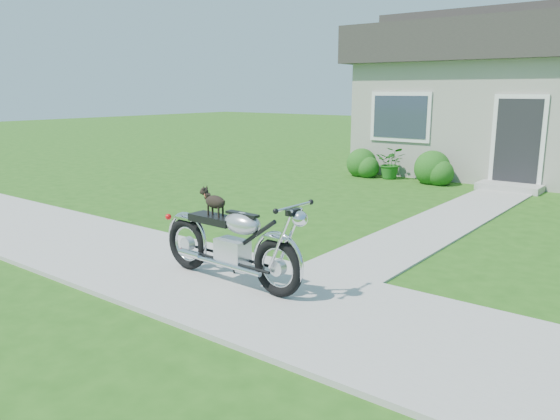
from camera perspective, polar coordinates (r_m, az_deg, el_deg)
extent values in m
plane|color=#235114|center=(5.43, 13.71, -12.91)|extent=(80.00, 80.00, 0.00)
cube|color=#9E9B93|center=(5.42, 13.73, -12.72)|extent=(24.00, 2.20, 0.04)
cube|color=#9E9B93|center=(10.38, 17.52, -0.83)|extent=(1.20, 8.00, 0.03)
cube|color=black|center=(13.98, 23.55, 6.30)|extent=(1.00, 0.06, 2.10)
cube|color=#9E9B93|center=(13.77, 22.83, 2.20)|extent=(1.40, 0.70, 0.16)
cube|color=#2D3847|center=(14.96, 12.43, 9.48)|extent=(1.70, 0.05, 1.30)
sphere|color=#1F5416|center=(15.04, 8.52, 4.85)|extent=(0.81, 0.81, 0.81)
sphere|color=#1F5416|center=(14.18, 15.62, 4.21)|extent=(0.89, 0.89, 0.89)
imported|color=#1D6019|center=(14.68, 11.56, 4.85)|extent=(0.90, 0.83, 0.85)
torus|color=black|center=(6.04, -0.22, -6.04)|extent=(0.67, 0.13, 0.67)
torus|color=black|center=(7.06, -9.64, -3.50)|extent=(0.67, 0.13, 0.67)
cube|color=#B7B7BC|center=(6.48, -5.00, -4.35)|extent=(0.41, 0.25, 0.30)
ellipsoid|color=#B7B7BC|center=(6.27, -3.95, -1.40)|extent=(0.52, 0.31, 0.26)
cube|color=black|center=(6.60, -6.91, -0.94)|extent=(0.66, 0.28, 0.09)
cube|color=silver|center=(5.95, -0.22, -2.93)|extent=(0.30, 0.15, 0.03)
cube|color=silver|center=(6.97, -9.74, -0.81)|extent=(0.30, 0.15, 0.03)
cylinder|color=silver|center=(5.72, 1.47, 0.37)|extent=(0.05, 0.60, 0.03)
sphere|color=silver|center=(5.70, 2.10, -0.91)|extent=(0.18, 0.18, 0.17)
cylinder|color=silver|center=(6.43, -5.79, -5.71)|extent=(1.10, 0.10, 0.06)
ellipsoid|color=black|center=(6.53, -6.78, 0.84)|extent=(0.31, 0.15, 0.16)
sphere|color=black|center=(6.64, -7.91, 1.94)|extent=(0.10, 0.10, 0.10)
cylinder|color=black|center=(6.64, -7.06, 0.09)|extent=(0.03, 0.03, 0.12)
cylinder|color=black|center=(6.59, -7.51, -0.01)|extent=(0.03, 0.03, 0.12)
cylinder|color=black|center=(6.51, -5.99, -0.13)|extent=(0.03, 0.03, 0.12)
cylinder|color=black|center=(6.46, -6.44, -0.23)|extent=(0.03, 0.03, 0.12)
torus|color=#AE482E|center=(6.62, -7.64, 1.52)|extent=(0.05, 0.08, 0.08)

